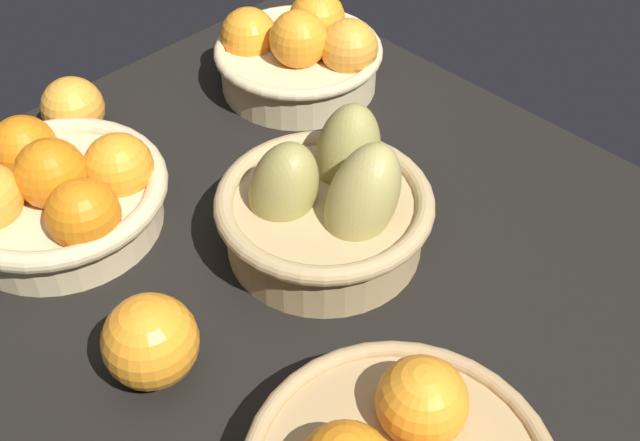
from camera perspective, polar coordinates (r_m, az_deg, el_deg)
The scene contains 6 objects.
market_tray at distance 83.68cm, azimuth -0.57°, elevation -3.02°, with size 84.00×72.00×3.00cm, color black.
basket_far_left at distance 103.49cm, azimuth -1.40°, elevation 11.63°, with size 21.04×21.04×11.28cm.
basket_center_pears at distance 80.10cm, azimuth 0.65°, elevation 0.90°, with size 21.70×21.70×14.72cm.
basket_near_left at distance 86.81cm, azimuth -18.01°, elevation 1.86°, with size 22.84×22.84×10.96cm.
loose_orange_front_gap at distance 71.36cm, azimuth -11.81°, elevation -8.31°, with size 8.38×8.38×8.38cm, color orange.
loose_orange_back_gap at distance 99.57cm, azimuth -16.95°, elevation 7.56°, with size 7.34×7.34×7.34cm, color #F49E33.
Camera 1 is at (41.34, -39.88, 62.35)cm, focal length 45.62 mm.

